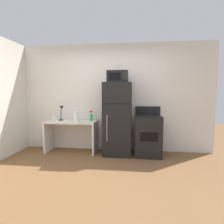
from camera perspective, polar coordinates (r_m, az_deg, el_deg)
name	(u,v)px	position (r m, az deg, el deg)	size (l,w,h in m)	color
ground_plane	(95,179)	(3.30, -5.31, -19.71)	(12.00, 12.00, 0.00)	brown
wall_back_white	(109,98)	(4.65, -0.97, 4.35)	(5.00, 0.10, 2.60)	silver
desk	(71,130)	(4.62, -12.28, -5.45)	(1.21, 0.52, 0.75)	silver
desk_lamp	(61,111)	(4.71, -15.17, 0.40)	(0.14, 0.12, 0.35)	black
spray_bottle	(91,117)	(4.53, -6.40, -1.45)	(0.06, 0.06, 0.25)	green
paper_towel_roll	(76,117)	(4.40, -10.92, -1.45)	(0.11, 0.11, 0.24)	white
coffee_mug	(54,119)	(4.78, -17.34, -1.92)	(0.08, 0.08, 0.10)	white
refrigerator	(118,119)	(4.30, 1.73, -2.12)	(0.63, 0.62, 1.65)	black
microwave	(118,77)	(4.25, 1.75, 10.72)	(0.46, 0.35, 0.26)	black
oven_range	(148,135)	(4.35, 10.95, -6.93)	(0.58, 0.61, 1.10)	black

